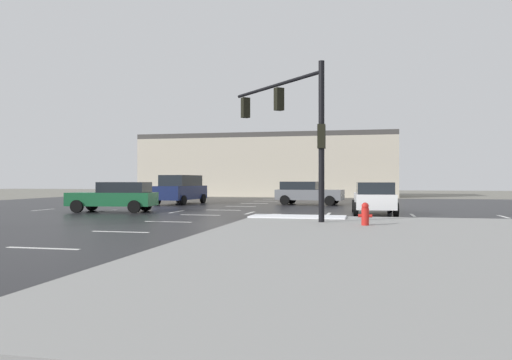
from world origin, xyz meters
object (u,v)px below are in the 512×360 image
object	(u,v)px
fire_hydrant	(365,214)
suv_navy	(181,189)
sedan_green	(116,196)
sedan_grey	(307,192)
sedan_white	(374,198)
traffic_signal_mast	(293,118)

from	to	relation	value
fire_hydrant	suv_navy	distance (m)	20.15
sedan_green	sedan_grey	bearing A→B (deg)	-138.75
fire_hydrant	sedan_white	xyz separation A→B (m)	(0.41, 7.29, 0.32)
fire_hydrant	sedan_green	bearing A→B (deg)	153.27
traffic_signal_mast	sedan_white	xyz separation A→B (m)	(3.26, 4.93, -3.36)
traffic_signal_mast	suv_navy	distance (m)	16.83
sedan_grey	suv_navy	bearing A→B (deg)	-168.17
traffic_signal_mast	suv_navy	world-z (taller)	traffic_signal_mast
fire_hydrant	suv_navy	xyz separation A→B (m)	(-12.75, 15.60, 0.55)
sedan_grey	sedan_green	distance (m)	13.44
traffic_signal_mast	sedan_green	xyz separation A→B (m)	(-10.10, 4.16, -3.36)
sedan_white	suv_navy	bearing A→B (deg)	55.06
fire_hydrant	sedan_white	distance (m)	7.31
traffic_signal_mast	fire_hydrant	distance (m)	5.22
traffic_signal_mast	sedan_green	distance (m)	11.43
traffic_signal_mast	sedan_grey	world-z (taller)	traffic_signal_mast
fire_hydrant	traffic_signal_mast	bearing A→B (deg)	140.33
suv_navy	sedan_green	size ratio (longest dim) A/B	1.06
sedan_grey	traffic_signal_mast	bearing A→B (deg)	-79.45
fire_hydrant	suv_navy	bearing A→B (deg)	129.26
suv_navy	sedan_white	bearing A→B (deg)	-117.00
suv_navy	sedan_green	bearing A→B (deg)	-175.98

